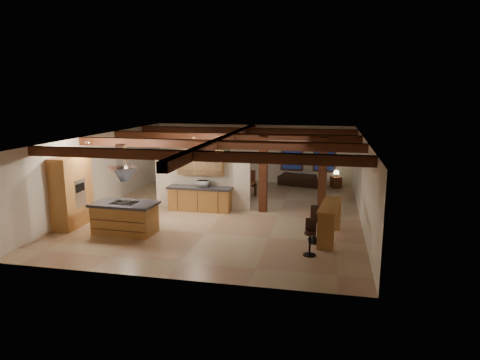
% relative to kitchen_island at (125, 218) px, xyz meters
% --- Properties ---
extents(ground, '(12.00, 12.00, 0.00)m').
position_rel_kitchen_island_xyz_m(ground, '(2.57, 2.98, -0.52)').
color(ground, tan).
rests_on(ground, ground).
extents(room_walls, '(12.00, 12.00, 12.00)m').
position_rel_kitchen_island_xyz_m(room_walls, '(2.57, 2.98, 1.26)').
color(room_walls, beige).
rests_on(room_walls, ground).
extents(ceiling_beams, '(10.00, 12.00, 0.28)m').
position_rel_kitchen_island_xyz_m(ceiling_beams, '(2.57, 2.98, 2.24)').
color(ceiling_beams, '#361D0D').
rests_on(ceiling_beams, room_walls).
extents(timber_posts, '(2.50, 0.30, 2.90)m').
position_rel_kitchen_island_xyz_m(timber_posts, '(5.07, 3.48, 1.25)').
color(timber_posts, '#361D0D').
rests_on(timber_posts, ground).
extents(partition_wall, '(3.80, 0.18, 2.20)m').
position_rel_kitchen_island_xyz_m(partition_wall, '(1.57, 3.48, 0.58)').
color(partition_wall, beige).
rests_on(partition_wall, ground).
extents(pantry_cabinet, '(0.67, 1.60, 2.40)m').
position_rel_kitchen_island_xyz_m(pantry_cabinet, '(-2.09, 0.38, 0.68)').
color(pantry_cabinet, '#AE6F38').
rests_on(pantry_cabinet, ground).
extents(back_counter, '(2.50, 0.66, 0.94)m').
position_rel_kitchen_island_xyz_m(back_counter, '(1.57, 3.09, -0.04)').
color(back_counter, '#AE6F38').
rests_on(back_counter, ground).
extents(upper_display_cabinet, '(1.80, 0.36, 0.95)m').
position_rel_kitchen_island_xyz_m(upper_display_cabinet, '(1.57, 3.29, 1.33)').
color(upper_display_cabinet, '#AE6F38').
rests_on(upper_display_cabinet, partition_wall).
extents(range_hood, '(1.10, 1.10, 1.40)m').
position_rel_kitchen_island_xyz_m(range_hood, '(0.00, 0.00, 1.27)').
color(range_hood, silver).
rests_on(range_hood, room_walls).
extents(back_windows, '(2.70, 0.07, 1.70)m').
position_rel_kitchen_island_xyz_m(back_windows, '(5.37, 8.91, 0.98)').
color(back_windows, '#361D0D').
rests_on(back_windows, room_walls).
extents(framed_art, '(0.65, 0.05, 0.85)m').
position_rel_kitchen_island_xyz_m(framed_art, '(1.07, 8.91, 1.18)').
color(framed_art, '#361D0D').
rests_on(framed_art, room_walls).
extents(recessed_cans, '(3.16, 2.46, 0.03)m').
position_rel_kitchen_island_xyz_m(recessed_cans, '(0.04, 1.04, 2.35)').
color(recessed_cans, silver).
rests_on(recessed_cans, room_walls).
extents(kitchen_island, '(2.11, 1.18, 1.03)m').
position_rel_kitchen_island_xyz_m(kitchen_island, '(0.00, 0.00, 0.00)').
color(kitchen_island, '#AE6F38').
rests_on(kitchen_island, ground).
extents(dining_table, '(2.01, 1.25, 0.68)m').
position_rel_kitchen_island_xyz_m(dining_table, '(2.36, 5.44, -0.18)').
color(dining_table, '#432210').
rests_on(dining_table, ground).
extents(sofa, '(2.34, 1.36, 0.64)m').
position_rel_kitchen_island_xyz_m(sofa, '(5.12, 8.48, -0.20)').
color(sofa, black).
rests_on(sofa, ground).
extents(microwave, '(0.47, 0.33, 0.25)m').
position_rel_kitchen_island_xyz_m(microwave, '(1.72, 3.09, 0.55)').
color(microwave, silver).
rests_on(microwave, back_counter).
extents(bar_counter, '(0.78, 2.21, 1.14)m').
position_rel_kitchen_island_xyz_m(bar_counter, '(6.48, 0.72, 0.25)').
color(bar_counter, '#AE6F38').
rests_on(bar_counter, ground).
extents(side_table, '(0.57, 0.57, 0.54)m').
position_rel_kitchen_island_xyz_m(side_table, '(6.77, 8.29, -0.25)').
color(side_table, '#361D0D').
rests_on(side_table, ground).
extents(table_lamp, '(0.26, 0.26, 0.31)m').
position_rel_kitchen_island_xyz_m(table_lamp, '(6.77, 8.29, 0.24)').
color(table_lamp, black).
rests_on(table_lamp, side_table).
extents(bar_stool_a, '(0.36, 0.36, 1.03)m').
position_rel_kitchen_island_xyz_m(bar_stool_a, '(5.95, -0.73, 0.01)').
color(bar_stool_a, black).
rests_on(bar_stool_a, ground).
extents(bar_stool_b, '(0.41, 0.42, 1.12)m').
position_rel_kitchen_island_xyz_m(bar_stool_b, '(6.07, 0.36, 0.05)').
color(bar_stool_b, black).
rests_on(bar_stool_b, ground).
extents(bar_stool_c, '(0.37, 0.38, 1.04)m').
position_rel_kitchen_island_xyz_m(bar_stool_c, '(6.02, 0.62, 0.01)').
color(bar_stool_c, black).
rests_on(bar_stool_c, ground).
extents(dining_chairs, '(1.84, 1.84, 1.15)m').
position_rel_kitchen_island_xyz_m(dining_chairs, '(2.36, 5.44, 0.07)').
color(dining_chairs, '#361D0D').
rests_on(dining_chairs, ground).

